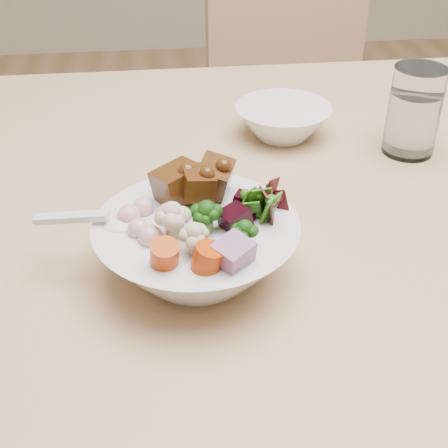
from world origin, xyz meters
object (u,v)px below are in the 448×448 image
object	(u,v)px
chair_far	(296,155)
water_glass	(413,115)
food_bowl	(198,244)
side_bowl	(283,121)

from	to	relation	value
chair_far	water_glass	xyz separation A→B (m)	(0.01, -0.63, 0.40)
water_glass	food_bowl	bearing A→B (deg)	-143.01
water_glass	side_bowl	distance (m)	0.19
water_glass	side_bowl	size ratio (longest dim) A/B	0.88
side_bowl	chair_far	bearing A→B (deg)	73.74
food_bowl	side_bowl	world-z (taller)	food_bowl
chair_far	water_glass	bearing A→B (deg)	-97.77
food_bowl	side_bowl	bearing A→B (deg)	64.16
chair_far	water_glass	size ratio (longest dim) A/B	7.16
food_bowl	chair_far	bearing A→B (deg)	70.19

